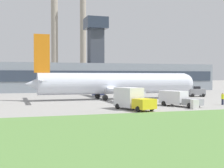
% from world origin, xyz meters
% --- Properties ---
extents(ground_plane, '(400.00, 400.00, 0.00)m').
position_xyz_m(ground_plane, '(0.00, 0.00, 0.00)').
color(ground_plane, '#999691').
extents(terminal_building, '(82.78, 13.90, 20.92)m').
position_xyz_m(terminal_building, '(0.31, 35.90, 4.20)').
color(terminal_building, gray).
rests_on(terminal_building, ground_plane).
extents(smokestack_left, '(3.10, 3.10, 43.90)m').
position_xyz_m(smokestack_left, '(0.12, 74.72, 22.08)').
color(smokestack_left, gray).
rests_on(smokestack_left, ground_plane).
extents(smokestack_right, '(2.74, 2.74, 42.53)m').
position_xyz_m(smokestack_right, '(10.57, 69.43, 21.38)').
color(smokestack_right, gray).
rests_on(smokestack_right, ground_plane).
extents(airplane, '(31.96, 29.26, 11.35)m').
position_xyz_m(airplane, '(1.61, 2.95, 2.86)').
color(airplane, silver).
rests_on(airplane, ground_plane).
extents(pushback_tug, '(3.55, 3.04, 2.12)m').
position_xyz_m(pushback_tug, '(20.12, 4.59, 0.95)').
color(pushback_tug, gray).
rests_on(pushback_tug, ground_plane).
extents(baggage_truck, '(4.25, 6.61, 2.14)m').
position_xyz_m(baggage_truck, '(6.18, -12.06, 1.07)').
color(baggage_truck, gray).
rests_on(baggage_truck, ground_plane).
extents(fuel_truck, '(3.92, 6.39, 2.77)m').
position_xyz_m(fuel_truck, '(-1.56, -14.23, 1.35)').
color(fuel_truck, yellow).
rests_on(fuel_truck, ground_plane).
extents(ground_crew_person, '(0.55, 0.55, 1.82)m').
position_xyz_m(ground_crew_person, '(13.49, -12.35, 0.93)').
color(ground_crew_person, '#23283D').
rests_on(ground_crew_person, ground_plane).
extents(utility_cabinet, '(0.85, 0.73, 1.23)m').
position_xyz_m(utility_cabinet, '(6.38, -16.06, 0.61)').
color(utility_cabinet, silver).
rests_on(utility_cabinet, ground_plane).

